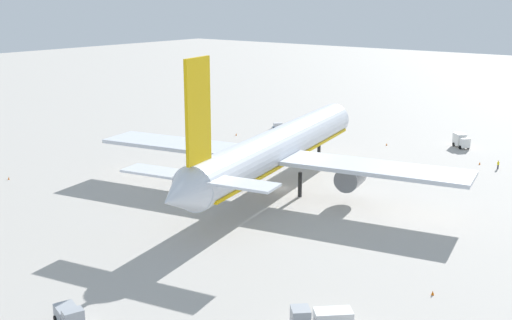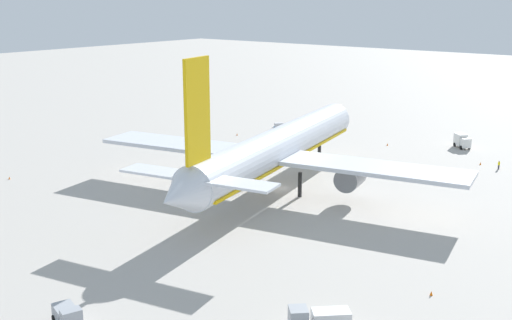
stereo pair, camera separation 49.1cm
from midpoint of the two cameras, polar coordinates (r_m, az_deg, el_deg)
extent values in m
plane|color=#ADA8A0|center=(115.50, 1.92, -2.56)|extent=(600.00, 600.00, 0.00)
cylinder|color=silver|center=(113.44, 1.95, 1.23)|extent=(58.55, 18.34, 6.86)
cone|color=silver|center=(142.48, 7.31, 3.88)|extent=(6.72, 7.68, 6.72)
cone|color=silver|center=(85.91, -7.15, -3.27)|extent=(8.02, 7.75, 6.52)
cube|color=#E5B20C|center=(87.74, -5.42, 4.43)|extent=(5.98, 1.68, 14.74)
cube|color=silver|center=(92.97, -8.87, -1.07)|extent=(6.50, 11.66, 0.36)
cube|color=silver|center=(86.31, -1.75, -2.12)|extent=(6.50, 11.66, 0.36)
cube|color=silver|center=(120.07, -6.82, 1.38)|extent=(14.94, 31.89, 0.70)
cylinder|color=slate|center=(119.05, -4.67, 0.17)|extent=(5.71, 4.89, 3.97)
cube|color=silver|center=(104.79, 10.66, -0.72)|extent=(14.94, 31.89, 0.70)
cylinder|color=slate|center=(107.62, 8.39, -1.55)|extent=(6.00, 5.09, 4.12)
cylinder|color=black|center=(133.10, 5.59, 0.68)|extent=(0.70, 0.70, 4.42)
cylinder|color=black|center=(114.64, -1.15, -1.53)|extent=(0.70, 0.70, 4.42)
cylinder|color=black|center=(110.23, 3.86, -2.23)|extent=(0.70, 0.70, 4.42)
cube|color=#E5B20C|center=(113.89, 1.94, 0.31)|extent=(56.19, 17.54, 0.50)
cube|color=white|center=(151.89, 18.25, 1.48)|extent=(2.46, 2.41, 2.14)
cube|color=white|center=(154.05, 17.81, 1.80)|extent=(3.47, 3.56, 2.70)
cube|color=black|center=(151.35, 18.36, 1.64)|extent=(1.31, 1.17, 0.94)
cylinder|color=black|center=(152.73, 18.53, 1.12)|extent=(0.82, 0.87, 0.90)
cylinder|color=black|center=(151.77, 17.86, 1.09)|extent=(0.82, 0.87, 0.90)
cylinder|color=black|center=(155.34, 17.99, 1.38)|extent=(0.82, 0.87, 0.90)
cylinder|color=black|center=(154.40, 17.33, 1.35)|extent=(0.82, 0.87, 0.90)
cube|color=#999EA5|center=(70.06, -16.36, -13.67)|extent=(2.42, 1.99, 2.19)
cube|color=#999EA5|center=(72.36, -16.93, -13.07)|extent=(2.91, 3.39, 1.50)
cube|color=black|center=(69.39, -16.27, -13.44)|extent=(1.67, 0.65, 0.97)
cylinder|color=black|center=(73.45, -16.22, -13.24)|extent=(0.58, 0.95, 0.90)
cylinder|color=black|center=(73.00, -17.82, -13.55)|extent=(0.58, 0.95, 0.90)
cube|color=#999EA5|center=(67.66, 3.82, -14.07)|extent=(2.83, 2.83, 2.31)
cube|color=silver|center=(68.39, 6.76, -14.03)|extent=(4.25, 4.30, 1.87)
cube|color=black|center=(67.28, 3.25, -13.68)|extent=(1.31, 1.27, 1.02)
cube|color=#595B60|center=(159.99, -11.11, 2.13)|extent=(2.83, 2.66, 0.15)
cylinder|color=#333338|center=(160.04, -10.55, 2.16)|extent=(0.52, 0.44, 0.08)
cube|color=silver|center=(159.87, -11.12, 2.32)|extent=(2.43, 2.30, 0.96)
cylinder|color=black|center=(160.72, -10.78, 2.17)|extent=(0.39, 0.35, 0.40)
cylinder|color=black|center=(159.35, -10.75, 2.07)|extent=(0.39, 0.35, 0.40)
cylinder|color=black|center=(160.67, -11.45, 2.14)|extent=(0.39, 0.35, 0.40)
cylinder|color=black|center=(159.30, -11.44, 2.03)|extent=(0.39, 0.35, 0.40)
cube|color=#26598C|center=(168.11, 1.90, 2.99)|extent=(2.97, 2.75, 0.15)
cylinder|color=#333338|center=(167.69, 1.36, 2.97)|extent=(0.52, 0.43, 0.08)
cube|color=silver|center=(168.00, 1.90, 3.19)|extent=(2.54, 2.38, 1.04)
cylinder|color=black|center=(167.20, 1.63, 2.90)|extent=(0.39, 0.34, 0.40)
cylinder|color=black|center=(168.52, 1.50, 3.00)|extent=(0.39, 0.34, 0.40)
cylinder|color=black|center=(167.74, 2.30, 2.94)|extent=(0.39, 0.34, 0.40)
cylinder|color=black|center=(169.06, 2.17, 3.03)|extent=(0.39, 0.34, 0.40)
cylinder|color=#3F3F47|center=(137.24, 20.90, -0.57)|extent=(0.41, 0.41, 0.85)
cylinder|color=yellow|center=(137.06, 20.93, -0.27)|extent=(0.52, 0.52, 0.64)
sphere|color=#8C6647|center=(136.96, 20.95, -0.10)|extent=(0.23, 0.23, 0.23)
cone|color=orange|center=(159.12, -1.88, 2.33)|extent=(0.36, 0.36, 0.55)
cone|color=orange|center=(129.75, -21.52, -1.54)|extent=(0.36, 0.36, 0.55)
cone|color=orange|center=(151.46, 11.62, 1.40)|extent=(0.36, 0.36, 0.55)
cone|color=orange|center=(139.48, 19.45, -0.27)|extent=(0.36, 0.36, 0.55)
cone|color=orange|center=(78.39, 15.49, -11.48)|extent=(0.36, 0.36, 0.55)
camera|label=1|loc=(0.25, -90.12, -0.03)|focal=44.31mm
camera|label=2|loc=(0.25, 89.88, 0.03)|focal=44.31mm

